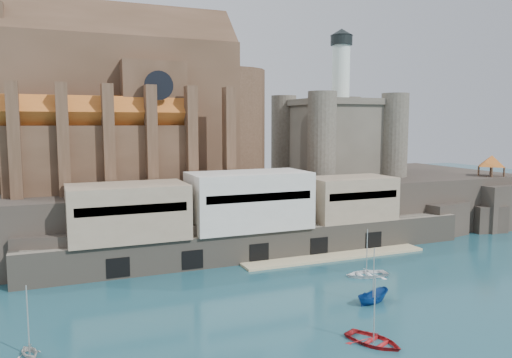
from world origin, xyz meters
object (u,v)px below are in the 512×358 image
object	(u,v)px
boat_0	(373,343)
boat_2	(373,303)
church	(133,113)
castle_keep	(337,133)
pavilion	(492,162)

from	to	relation	value
boat_0	boat_2	size ratio (longest dim) A/B	1.20
church	boat_2	bearing A→B (deg)	-64.81
castle_keep	pavilion	bearing A→B (deg)	-30.18
castle_keep	boat_0	distance (m)	59.68
pavilion	castle_keep	bearing A→B (deg)	149.82
castle_keep	pavilion	size ratio (longest dim) A/B	4.58
boat_0	pavilion	bearing A→B (deg)	10.61
castle_keep	boat_2	distance (m)	49.67
boat_0	boat_2	distance (m)	10.75
church	castle_keep	world-z (taller)	church
boat_2	castle_keep	bearing A→B (deg)	-41.22
church	pavilion	bearing A→B (deg)	-13.48
boat_2	church	bearing A→B (deg)	10.12
castle_keep	pavilion	distance (m)	30.50
castle_keep	boat_2	xyz separation A→B (m)	(-20.35, -41.44, -18.31)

